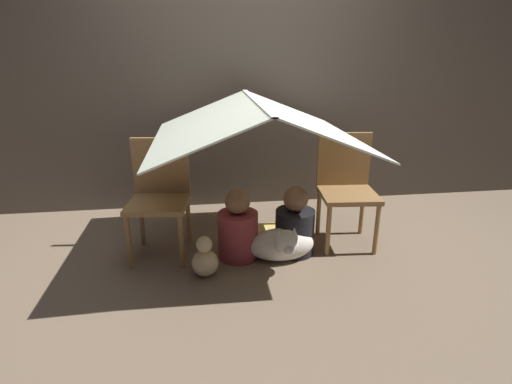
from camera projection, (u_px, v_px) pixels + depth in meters
name	position (u px, v px, depth m)	size (l,w,h in m)	color
ground_plane	(260.00, 263.00, 2.94)	(8.80, 8.80, 0.00)	#7A6651
wall_back	(241.00, 76.00, 3.70)	(7.00, 0.05, 2.50)	#4C4238
chair_left	(160.00, 193.00, 2.97)	(0.47, 0.47, 0.87)	olive
chair_right	(346.00, 184.00, 3.15)	(0.46, 0.46, 0.87)	olive
sheet_canopy	(256.00, 121.00, 2.81)	(1.45, 1.49, 0.29)	silver
person_front	(238.00, 230.00, 2.96)	(0.30, 0.30, 0.54)	maroon
person_second	(295.00, 226.00, 3.03)	(0.30, 0.30, 0.53)	black
dog	(282.00, 244.00, 2.92)	(0.49, 0.43, 0.34)	silver
floor_cushion	(254.00, 237.00, 3.23)	(0.40, 0.32, 0.10)	#E5CC66
plush_toy	(205.00, 260.00, 2.75)	(0.19, 0.19, 0.29)	beige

